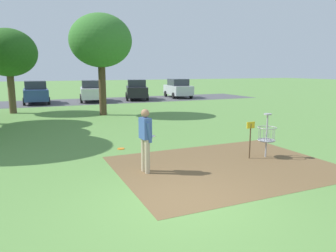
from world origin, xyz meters
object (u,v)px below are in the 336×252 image
Objects in this scene: tree_mid_center at (101,41)px; parked_car_center_left at (92,91)px; frisbee_by_tee at (121,149)px; parked_car_center_right at (136,90)px; tree_mid_right at (8,53)px; parked_car_rightmost at (178,88)px; parked_car_leftmost at (36,92)px; disc_golf_basket at (265,134)px; player_foreground_watching at (145,137)px.

parked_car_center_left is at bearing 83.92° from tree_mid_center.
parked_car_center_right is (6.38, 17.65, 0.91)m from frisbee_by_tee.
tree_mid_center reaches higher than tree_mid_right.
parked_car_center_right is 1.03× the size of parked_car_rightmost.
tree_mid_center is (1.30, 8.69, 4.37)m from frisbee_by_tee.
tree_mid_center is 1.32× the size of parked_car_center_right.
frisbee_by_tee is at bearing -98.49° from tree_mid_center.
parked_car_leftmost is 0.96× the size of parked_car_rightmost.
parked_car_center_left is at bearing 82.72° from frisbee_by_tee.
tree_mid_right is (-3.77, 11.79, 3.73)m from frisbee_by_tee.
parked_car_leftmost is 8.63m from parked_car_center_right.
tree_mid_center is 1.42× the size of parked_car_leftmost.
disc_golf_basket is at bearing -62.56° from tree_mid_right.
parked_car_center_right is 4.52m from parked_car_rightmost.
parked_car_rightmost is (10.87, 18.12, 0.91)m from frisbee_by_tee.
player_foreground_watching is at bearing -96.50° from parked_car_center_left.
frisbee_by_tee is 0.04× the size of tree_mid_center.
frisbee_by_tee is 0.06× the size of parked_car_rightmost.
tree_mid_right reaches higher than frisbee_by_tee.
tree_mid_right is at bearing 117.44° from disc_golf_basket.
tree_mid_right is at bearing 107.75° from frisbee_by_tee.
tree_mid_right is 1.16× the size of parked_car_center_right.
parked_car_center_right is (4.15, 0.17, 0.00)m from parked_car_center_left.
tree_mid_right is (-3.70, 14.53, 2.77)m from player_foreground_watching.
parked_car_center_right is (8.63, 0.00, 0.00)m from parked_car_leftmost.
tree_mid_center is 10.24m from parked_car_leftmost.
tree_mid_right is 8.74m from parked_car_center_left.
parked_car_leftmost is at bearing 97.26° from frisbee_by_tee.
parked_car_leftmost reaches higher than player_foreground_watching.
parked_car_center_right is at bearing 82.91° from disc_golf_basket.
parked_car_leftmost is at bearing 96.10° from player_foreground_watching.
parked_car_center_left is at bearing 83.50° from player_foreground_watching.
tree_mid_right is at bearing -150.02° from parked_car_center_right.
parked_car_rightmost reaches higher than disc_golf_basket.
parked_car_center_left is 1.01× the size of parked_car_rightmost.
parked_car_center_right reaches higher than player_foreground_watching.
tree_mid_center is (-2.53, 11.54, 3.62)m from disc_golf_basket.
tree_mid_right is 1.19× the size of parked_car_rightmost.
tree_mid_right reaches higher than disc_golf_basket.
disc_golf_basket is 22.12m from parked_car_rightmost.
parked_car_center_left is (6.01, 5.69, -2.82)m from tree_mid_right.
tree_mid_right reaches higher than parked_car_rightmost.
player_foreground_watching is 12.00m from tree_mid_center.
parked_car_center_left is at bearing -177.70° from parked_car_center_right.
player_foreground_watching is 0.39× the size of parked_car_center_left.
player_foreground_watching is at bearing 178.33° from disc_golf_basket.
parked_car_leftmost is (1.53, 5.86, -2.82)m from tree_mid_right.
parked_car_rightmost is at bearing 5.96° from parked_car_center_right.
frisbee_by_tee is at bearing -82.74° from parked_car_leftmost.
player_foreground_watching is 15.25m from tree_mid_right.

